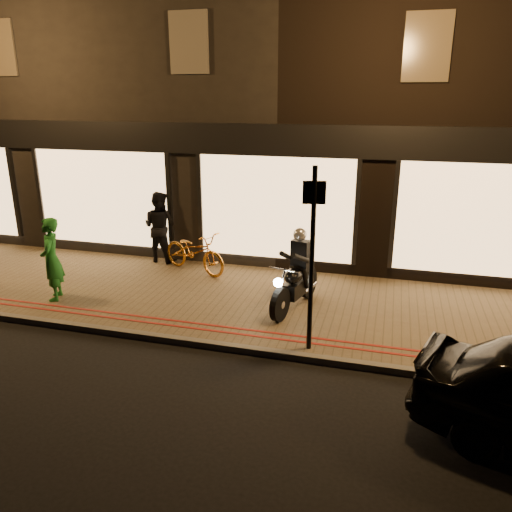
{
  "coord_description": "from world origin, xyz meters",
  "views": [
    {
      "loc": [
        2.57,
        -7.06,
        4.12
      ],
      "look_at": [
        0.1,
        1.89,
        1.1
      ],
      "focal_mm": 35.0,
      "sensor_mm": 36.0,
      "label": 1
    }
  ],
  "objects_px": {
    "motorcycle": "(296,278)",
    "bicycle_gold": "(194,252)",
    "sign_post": "(312,251)",
    "person_green": "(52,259)"
  },
  "relations": [
    {
      "from": "sign_post",
      "to": "person_green",
      "type": "relative_size",
      "value": 1.77
    },
    {
      "from": "motorcycle",
      "to": "sign_post",
      "type": "height_order",
      "value": "sign_post"
    },
    {
      "from": "motorcycle",
      "to": "bicycle_gold",
      "type": "bearing_deg",
      "value": 165.91
    },
    {
      "from": "motorcycle",
      "to": "sign_post",
      "type": "bearing_deg",
      "value": -57.53
    },
    {
      "from": "sign_post",
      "to": "bicycle_gold",
      "type": "relative_size",
      "value": 1.61
    },
    {
      "from": "person_green",
      "to": "sign_post",
      "type": "bearing_deg",
      "value": 56.9
    },
    {
      "from": "motorcycle",
      "to": "bicycle_gold",
      "type": "height_order",
      "value": "motorcycle"
    },
    {
      "from": "person_green",
      "to": "motorcycle",
      "type": "bearing_deg",
      "value": 74.62
    },
    {
      "from": "motorcycle",
      "to": "bicycle_gold",
      "type": "xyz_separation_m",
      "value": [
        -2.7,
        1.43,
        -0.12
      ]
    },
    {
      "from": "motorcycle",
      "to": "person_green",
      "type": "xyz_separation_m",
      "value": [
        -4.83,
        -0.87,
        0.23
      ]
    }
  ]
}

